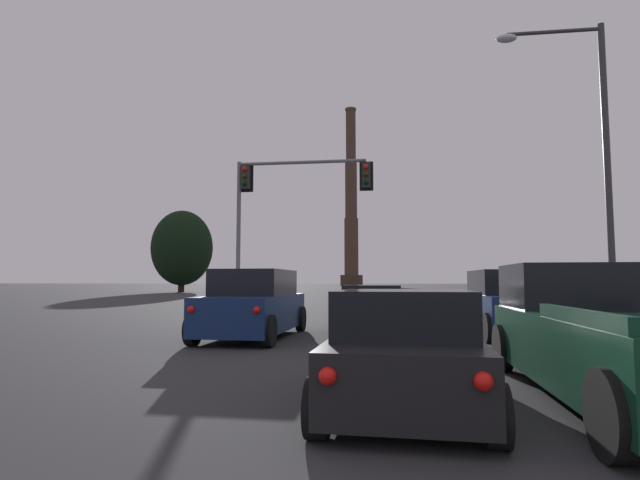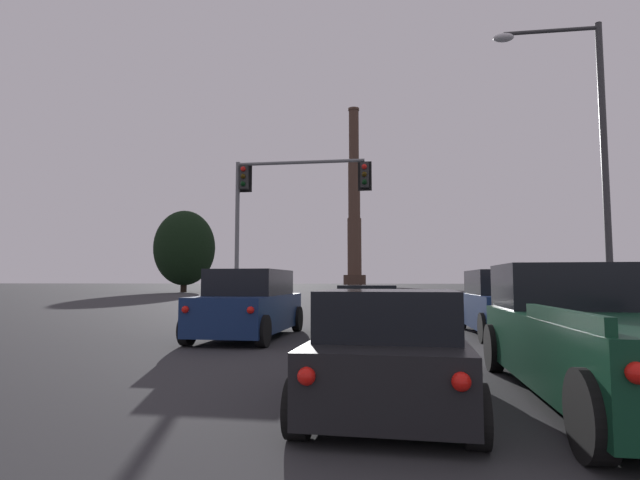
# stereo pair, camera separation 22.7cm
# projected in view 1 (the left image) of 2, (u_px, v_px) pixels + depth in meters

# --- Properties ---
(suv_left_lane_front) EXTENTS (2.19, 4.94, 1.86)m
(suv_left_lane_front) POSITION_uv_depth(u_px,v_px,m) (254.00, 305.00, 13.75)
(suv_left_lane_front) COLOR navy
(suv_left_lane_front) RESTS_ON ground_plane
(pickup_truck_right_lane_second) EXTENTS (2.25, 5.53, 1.82)m
(pickup_truck_right_lane_second) POSITION_uv_depth(u_px,v_px,m) (608.00, 337.00, 6.65)
(pickup_truck_right_lane_second) COLOR #0F3823
(pickup_truck_right_lane_second) RESTS_ON ground_plane
(sedan_center_lane_front) EXTENTS (2.06, 4.73, 1.43)m
(sedan_center_lane_front) POSITION_uv_depth(u_px,v_px,m) (372.00, 311.00, 14.48)
(sedan_center_lane_front) COLOR #0F3823
(sedan_center_lane_front) RESTS_ON ground_plane
(hatchback_center_lane_second) EXTENTS (2.06, 4.16, 1.44)m
(hatchback_center_lane_second) POSITION_uv_depth(u_px,v_px,m) (405.00, 351.00, 6.29)
(hatchback_center_lane_second) COLOR black
(hatchback_center_lane_second) RESTS_ON ground_plane
(suv_right_lane_front) EXTENTS (2.15, 4.92, 1.86)m
(suv_right_lane_front) POSITION_uv_depth(u_px,v_px,m) (508.00, 304.00, 14.31)
(suv_right_lane_front) COLOR navy
(suv_right_lane_front) RESTS_ON ground_plane
(traffic_light_overhead_left) EXTENTS (5.98, 0.50, 6.70)m
(traffic_light_overhead_left) POSITION_uv_depth(u_px,v_px,m) (281.00, 197.00, 21.26)
(traffic_light_overhead_left) COLOR slate
(traffic_light_overhead_left) RESTS_ON ground_plane
(street_lamp) EXTENTS (3.25, 0.36, 9.53)m
(street_lamp) POSITION_uv_depth(u_px,v_px,m) (590.00, 143.00, 15.27)
(street_lamp) COLOR #38383A
(street_lamp) RESTS_ON ground_plane
(smokestack) EXTENTS (7.12, 7.12, 57.75)m
(smokestack) POSITION_uv_depth(u_px,v_px,m) (351.00, 215.00, 159.86)
(smokestack) COLOR #3C2B22
(smokestack) RESTS_ON ground_plane
(treeline_center_right) EXTENTS (8.51, 7.66, 11.37)m
(treeline_center_right) POSITION_uv_depth(u_px,v_px,m) (182.00, 248.00, 69.32)
(treeline_center_right) COLOR black
(treeline_center_right) RESTS_ON ground_plane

